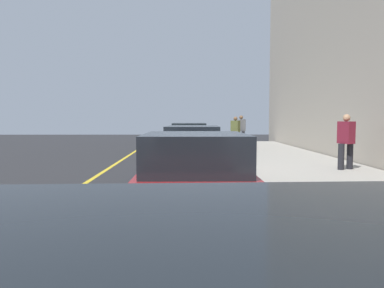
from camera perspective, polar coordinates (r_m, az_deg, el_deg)
name	(u,v)px	position (r m, az deg, el deg)	size (l,w,h in m)	color
ground_plane	(201,173)	(12.21, 1.40, -4.33)	(56.00, 56.00, 0.00)	#28282B
sidewalk	(303,170)	(12.75, 16.42, -3.80)	(28.00, 4.60, 0.15)	#A39E93
lane_stripe_centre	(102,173)	(12.51, -13.46, -4.23)	(28.00, 0.14, 0.01)	gold
snow_bank_curb	(218,162)	(14.13, 3.96, -2.76)	(4.66, 0.56, 0.22)	white
parked_car_red	(195,179)	(6.27, 0.42, -5.25)	(4.11, 1.91, 1.51)	black
parked_car_navy	(193,149)	(11.99, 0.16, -0.83)	(4.79, 2.04, 1.51)	black
parked_car_green	(189,138)	(18.71, -0.42, 0.89)	(4.73, 1.95, 1.51)	black
pedestrian_olive_coat	(235,131)	(20.95, 6.58, 1.99)	(0.51, 0.54, 1.69)	black
pedestrian_grey_coat	(241,129)	(22.71, 7.42, 2.24)	(0.52, 0.56, 1.77)	black
pedestrian_burgundy_coat	(346,140)	(12.71, 22.26, 0.56)	(0.55, 0.54, 1.73)	black
rolling_suitcase	(240,141)	(22.34, 7.20, 0.46)	(0.34, 0.22, 0.87)	#191E38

